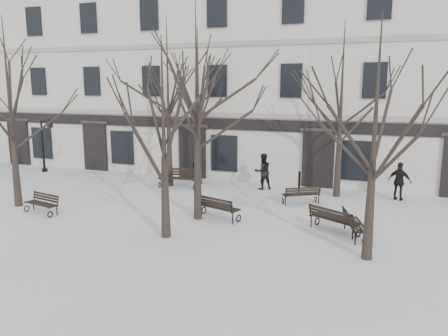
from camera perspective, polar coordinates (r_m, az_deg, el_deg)
The scene contains 20 objects.
ground at distance 16.55m, azimuth -4.15°, elevation -7.53°, with size 100.00×100.00×0.00m, color silver.
building at distance 28.04m, azimuth 6.74°, elevation 11.40°, with size 40.40×10.20×11.40m.
tree_0 at distance 20.46m, azimuth -26.34°, elevation 9.10°, with size 5.58×5.58×7.97m.
tree_1 at distance 14.64m, azimuth -7.96°, elevation 6.92°, with size 4.74×4.74×6.77m.
tree_2 at distance 16.58m, azimuth -3.62°, elevation 10.63°, with size 5.77×5.77×8.24m.
tree_3 at distance 13.27m, azimuth 19.25°, elevation 7.15°, with size 5.03×5.03×7.19m.
tree_4 at distance 22.45m, azimuth -7.37°, elevation 11.07°, with size 5.97×5.97×8.53m.
tree_5 at distance 22.77m, azimuth -3.42°, elevation 10.34°, with size 5.61×5.61×8.02m.
tree_6 at distance 20.77m, azimuth 15.14°, elevation 10.02°, with size 5.65×5.65×8.07m.
bench_0 at distance 19.43m, azimuth -22.64°, elevation -4.22°, with size 1.69×0.91×0.81m.
bench_1 at distance 17.14m, azimuth -0.97°, elevation -5.06°, with size 1.96×1.22×0.94m.
bench_2 at distance 16.11m, azimuth 14.09°, elevation -6.46°, with size 1.91×1.46×0.93m.
bench_3 at distance 22.43m, azimuth -5.96°, elevation -1.23°, with size 2.02×0.90×0.99m.
bench_4 at distance 19.61m, azimuth 10.08°, elevation -3.38°, with size 1.68×1.33×0.82m.
bench_5 at distance 15.90m, azimuth 16.55°, elevation -6.95°, with size 1.08×1.82×0.87m.
lamp_post at distance 28.28m, azimuth -22.28°, elevation 3.23°, with size 1.00×0.37×3.21m.
bollard_a at distance 23.84m, azimuth -3.97°, elevation -0.43°, with size 0.13×0.13×1.04m.
bollard_b at distance 21.65m, azimuth 9.80°, elevation -1.69°, with size 0.14×0.14×1.06m.
pedestrian_b at distance 22.22m, azimuth 5.05°, elevation -2.75°, with size 0.89×0.69×1.83m, color black.
pedestrian_c at distance 21.58m, azimuth 21.77°, elevation -3.91°, with size 1.03×0.43×1.76m, color black.
Camera 1 is at (6.44, -14.32, 5.21)m, focal length 35.00 mm.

